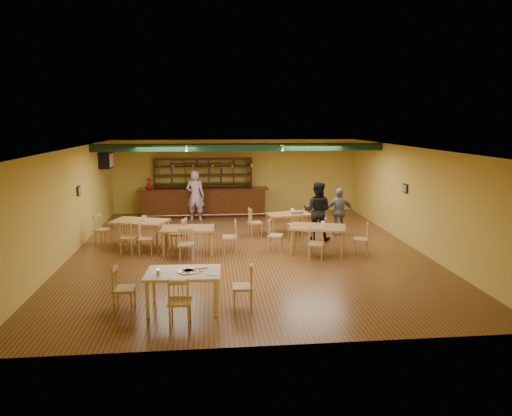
{
  "coord_description": "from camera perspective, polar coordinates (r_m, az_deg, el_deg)",
  "views": [
    {
      "loc": [
        -1.08,
        -13.34,
        3.77
      ],
      "look_at": [
        0.33,
        0.6,
        1.15
      ],
      "focal_mm": 32.9,
      "sensor_mm": 36.0,
      "label": 1
    }
  ],
  "objects": [
    {
      "name": "floor",
      "position": [
        13.91,
        -1.1,
        -5.14
      ],
      "size": [
        12.0,
        12.0,
        0.0
      ],
      "primitive_type": "plane",
      "color": "#513217",
      "rests_on": "ground"
    },
    {
      "name": "near_table",
      "position": [
        9.7,
        -8.77,
        -9.9
      ],
      "size": [
        1.53,
        1.03,
        0.79
      ],
      "primitive_type": "cube",
      "rotation": [
        0.0,
        0.0,
        -0.05
      ],
      "color": "#D1B78C",
      "rests_on": "ground"
    },
    {
      "name": "pizza_tray",
      "position": [
        9.56,
        -8.2,
        -7.62
      ],
      "size": [
        0.41,
        0.41,
        0.01
      ],
      "primitive_type": "cylinder",
      "rotation": [
        0.0,
        0.0,
        0.02
      ],
      "color": "silver",
      "rests_on": "near_table"
    },
    {
      "name": "pizza_server",
      "position": [
        9.6,
        -7.24,
        -7.46
      ],
      "size": [
        0.29,
        0.29,
        0.0
      ],
      "primitive_type": "cube",
      "rotation": [
        0.0,
        0.0,
        -0.79
      ],
      "color": "silver",
      "rests_on": "pizza_tray"
    },
    {
      "name": "dining_table_b",
      "position": [
        15.83,
        3.92,
        -1.9
      ],
      "size": [
        1.53,
        1.08,
        0.7
      ],
      "primitive_type": "cube",
      "rotation": [
        0.0,
        0.0,
        0.18
      ],
      "color": "#AA6D3C",
      "rests_on": "ground"
    },
    {
      "name": "patron_right_b",
      "position": [
        15.78,
        10.11,
        -0.46
      ],
      "size": [
        0.95,
        0.45,
        1.58
      ],
      "primitive_type": "imported",
      "rotation": [
        0.0,
        0.0,
        3.07
      ],
      "color": "gray",
      "rests_on": "ground"
    },
    {
      "name": "ac_unit",
      "position": [
        17.99,
        -17.76,
        5.56
      ],
      "size": [
        0.34,
        0.7,
        0.48
      ],
      "primitive_type": "cube",
      "color": "white",
      "rests_on": "wall_left"
    },
    {
      "name": "track_rail_right",
      "position": [
        16.95,
        2.69,
        7.77
      ],
      "size": [
        0.05,
        2.5,
        0.05
      ],
      "primitive_type": "cube",
      "color": "white",
      "rests_on": "ceiling"
    },
    {
      "name": "poinsettia",
      "position": [
        18.8,
        -12.9,
        2.91
      ],
      "size": [
        0.31,
        0.31,
        0.43
      ],
      "primitive_type": "imported",
      "rotation": [
        0.0,
        0.0,
        0.35
      ],
      "color": "#B51027",
      "rests_on": "bar_counter"
    },
    {
      "name": "side_plate",
      "position": [
        9.35,
        -5.31,
        -7.99
      ],
      "size": [
        0.23,
        0.23,
        0.01
      ],
      "primitive_type": "cylinder",
      "rotation": [
        0.0,
        0.0,
        -0.05
      ],
      "color": "white",
      "rests_on": "near_table"
    },
    {
      "name": "track_rail_left",
      "position": [
        16.78,
        -8.29,
        7.65
      ],
      "size": [
        0.05,
        2.5,
        0.05
      ],
      "primitive_type": "cube",
      "color": "white",
      "rests_on": "ceiling"
    },
    {
      "name": "dining_table_a",
      "position": [
        14.64,
        -13.9,
        -3.03
      ],
      "size": [
        1.84,
        1.43,
        0.81
      ],
      "primitive_type": "cube",
      "rotation": [
        0.0,
        0.0,
        -0.32
      ],
      "color": "#AA6D3C",
      "rests_on": "ground"
    },
    {
      "name": "back_bar_hutch",
      "position": [
        19.31,
        -6.4,
        2.69
      ],
      "size": [
        3.97,
        0.4,
        2.28
      ],
      "primitive_type": "cube",
      "color": "#39190B",
      "rests_on": "ground"
    },
    {
      "name": "bar_counter",
      "position": [
        18.77,
        -6.39,
        0.69
      ],
      "size": [
        5.13,
        0.85,
        1.13
      ],
      "primitive_type": "cube",
      "color": "#39190B",
      "rests_on": "ground"
    },
    {
      "name": "dining_table_d",
      "position": [
        13.68,
        7.48,
        -3.8
      ],
      "size": [
        1.77,
        1.34,
        0.78
      ],
      "primitive_type": "cube",
      "rotation": [
        0.0,
        0.0,
        -0.28
      ],
      "color": "#AA6D3C",
      "rests_on": "ground"
    },
    {
      "name": "ceiling_beam",
      "position": [
        16.21,
        -1.95,
        7.4
      ],
      "size": [
        10.0,
        0.3,
        0.25
      ],
      "primitive_type": "cube",
      "color": "black",
      "rests_on": "ceiling"
    },
    {
      "name": "picture_left",
      "position": [
        15.01,
        -20.74,
        1.97
      ],
      "size": [
        0.04,
        0.34,
        0.28
      ],
      "primitive_type": "cube",
      "color": "black",
      "rests_on": "wall_left"
    },
    {
      "name": "parmesan_shaker",
      "position": [
        9.44,
        -11.81,
        -7.67
      ],
      "size": [
        0.08,
        0.08,
        0.11
      ],
      "primitive_type": "cylinder",
      "rotation": [
        0.0,
        0.0,
        -0.05
      ],
      "color": "#EAE5C6",
      "rests_on": "near_table"
    },
    {
      "name": "napkin_stack",
      "position": [
        9.75,
        -6.59,
        -7.17
      ],
      "size": [
        0.24,
        0.22,
        0.03
      ],
      "primitive_type": "cube",
      "rotation": [
        0.0,
        0.0,
        0.4
      ],
      "color": "white",
      "rests_on": "near_table"
    },
    {
      "name": "patron_bar",
      "position": [
        17.9,
        -7.38,
        1.48
      ],
      "size": [
        0.78,
        0.6,
        1.92
      ],
      "primitive_type": "imported",
      "rotation": [
        0.0,
        0.0,
        2.93
      ],
      "color": "#924FAC",
      "rests_on": "ground"
    },
    {
      "name": "patron_right_a",
      "position": [
        15.1,
        7.45,
        -0.31
      ],
      "size": [
        1.11,
        0.99,
        1.87
      ],
      "primitive_type": "imported",
      "rotation": [
        0.0,
        0.0,
        2.77
      ],
      "color": "black",
      "rests_on": "ground"
    },
    {
      "name": "picture_right",
      "position": [
        15.25,
        17.69,
        2.28
      ],
      "size": [
        0.04,
        0.34,
        0.28
      ],
      "primitive_type": "cube",
      "color": "black",
      "rests_on": "wall_right"
    },
    {
      "name": "dining_table_c",
      "position": [
        13.67,
        -8.25,
        -3.91
      ],
      "size": [
        1.52,
        0.94,
        0.75
      ],
      "primitive_type": "cube",
      "rotation": [
        0.0,
        0.0,
        -0.03
      ],
      "color": "#AA6D3C",
      "rests_on": "ground"
    }
  ]
}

